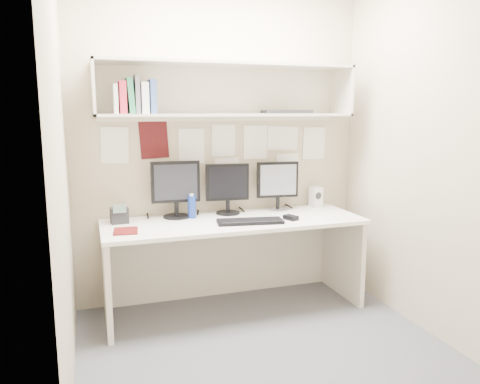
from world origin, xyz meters
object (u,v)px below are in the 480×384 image
object	(u,v)px
monitor_center	(227,186)
desk_phone	(119,215)
monitor_right	(278,184)
speaker	(316,197)
keyboard	(250,221)
maroon_notebook	(126,231)
monitor_left	(176,187)
desk	(234,264)

from	to	relation	value
monitor_center	desk_phone	world-z (taller)	monitor_center
monitor_right	speaker	world-z (taller)	monitor_right
monitor_right	keyboard	distance (m)	0.57
monitor_right	monitor_center	bearing A→B (deg)	-173.22
monitor_right	maroon_notebook	size ratio (longest dim) A/B	2.05
keyboard	monitor_left	bearing A→B (deg)	152.23
monitor_right	maroon_notebook	bearing A→B (deg)	-158.41
monitor_right	speaker	size ratio (longest dim) A/B	2.33
maroon_notebook	desk_phone	size ratio (longest dim) A/B	1.31
monitor_left	desk_phone	xyz separation A→B (m)	(-0.44, -0.06, -0.18)
monitor_left	speaker	bearing A→B (deg)	3.95
keyboard	speaker	bearing A→B (deg)	36.37
maroon_notebook	desk_phone	distance (m)	0.28
desk	speaker	bearing A→B (deg)	16.30
monitor_center	keyboard	xyz separation A→B (m)	(0.07, -0.37, -0.22)
monitor_center	monitor_right	world-z (taller)	same
desk	speaker	distance (m)	0.97
monitor_center	speaker	bearing A→B (deg)	8.55
maroon_notebook	desk_phone	bearing A→B (deg)	100.49
keyboard	monitor_center	bearing A→B (deg)	109.30
monitor_left	maroon_notebook	distance (m)	0.59
monitor_left	desk_phone	distance (m)	0.48
desk	maroon_notebook	distance (m)	0.92
monitor_center	speaker	world-z (taller)	monitor_center
monitor_left	monitor_center	world-z (taller)	monitor_left
monitor_center	maroon_notebook	xyz separation A→B (m)	(-0.84, -0.34, -0.22)
desk	keyboard	distance (m)	0.41
desk	monitor_center	bearing A→B (deg)	86.25
monitor_left	maroon_notebook	world-z (taller)	monitor_left
monitor_left	monitor_right	distance (m)	0.86
monitor_center	speaker	distance (m)	0.83
desk	monitor_left	xyz separation A→B (m)	(-0.41, 0.22, 0.61)
keyboard	speaker	world-z (taller)	speaker
monitor_left	monitor_center	distance (m)	0.42
maroon_notebook	desk	bearing A→B (deg)	14.26
monitor_center	desk	bearing A→B (deg)	-86.83
desk	keyboard	xyz separation A→B (m)	(0.08, -0.15, 0.38)
desk	monitor_center	world-z (taller)	monitor_center
monitor_left	monitor_right	size ratio (longest dim) A/B	1.08
monitor_center	maroon_notebook	bearing A→B (deg)	-151.15
monitor_left	maroon_notebook	bearing A→B (deg)	-138.16
monitor_right	speaker	bearing A→B (deg)	10.31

